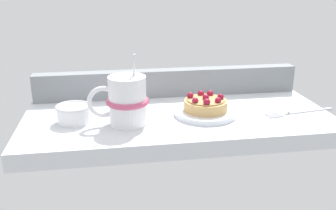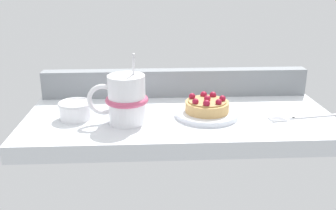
{
  "view_description": "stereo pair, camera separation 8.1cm",
  "coord_description": "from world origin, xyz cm",
  "px_view_note": "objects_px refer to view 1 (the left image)",
  "views": [
    {
      "loc": [
        -14.94,
        -78.47,
        29.75
      ],
      "look_at": [
        -2.8,
        -3.03,
        3.27
      ],
      "focal_mm": 40.3,
      "sensor_mm": 36.0,
      "label": 1
    },
    {
      "loc": [
        -6.91,
        -79.33,
        29.75
      ],
      "look_at": [
        -2.8,
        -3.03,
        3.27
      ],
      "focal_mm": 40.3,
      "sensor_mm": 36.0,
      "label": 2
    }
  ],
  "objects_px": {
    "raspberry_tart": "(206,104)",
    "dessert_fork": "(299,112)",
    "dessert_plate": "(205,113)",
    "coffee_mug": "(126,101)",
    "sugar_bowl": "(73,113)"
  },
  "relations": [
    {
      "from": "raspberry_tart",
      "to": "dessert_fork",
      "type": "relative_size",
      "value": 0.56
    },
    {
      "from": "dessert_plate",
      "to": "raspberry_tart",
      "type": "bearing_deg",
      "value": 87.6
    },
    {
      "from": "dessert_plate",
      "to": "dessert_fork",
      "type": "xyz_separation_m",
      "value": [
        0.21,
        -0.02,
        -0.0
      ]
    },
    {
      "from": "raspberry_tart",
      "to": "dessert_fork",
      "type": "distance_m",
      "value": 0.22
    },
    {
      "from": "coffee_mug",
      "to": "sugar_bowl",
      "type": "xyz_separation_m",
      "value": [
        -0.11,
        0.03,
        -0.03
      ]
    },
    {
      "from": "dessert_plate",
      "to": "raspberry_tart",
      "type": "height_order",
      "value": "raspberry_tart"
    },
    {
      "from": "dessert_fork",
      "to": "raspberry_tart",
      "type": "bearing_deg",
      "value": 174.31
    },
    {
      "from": "dessert_plate",
      "to": "coffee_mug",
      "type": "relative_size",
      "value": 0.94
    },
    {
      "from": "dessert_fork",
      "to": "sugar_bowl",
      "type": "height_order",
      "value": "sugar_bowl"
    },
    {
      "from": "coffee_mug",
      "to": "dessert_plate",
      "type": "bearing_deg",
      "value": 8.57
    },
    {
      "from": "coffee_mug",
      "to": "dessert_fork",
      "type": "xyz_separation_m",
      "value": [
        0.39,
        0.01,
        -0.05
      ]
    },
    {
      "from": "coffee_mug",
      "to": "dessert_fork",
      "type": "distance_m",
      "value": 0.39
    },
    {
      "from": "dessert_plate",
      "to": "sugar_bowl",
      "type": "relative_size",
      "value": 1.9
    },
    {
      "from": "coffee_mug",
      "to": "raspberry_tart",
      "type": "bearing_deg",
      "value": 8.61
    },
    {
      "from": "dessert_fork",
      "to": "dessert_plate",
      "type": "bearing_deg",
      "value": 174.35
    }
  ]
}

